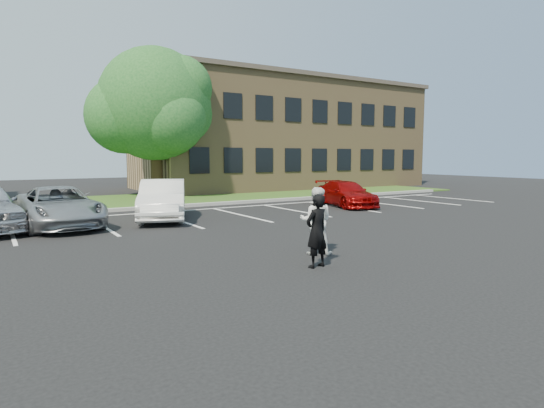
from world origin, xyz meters
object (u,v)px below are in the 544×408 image
object	(u,v)px
car_white_sedan	(163,200)
man_black_suit	(317,231)
office_building	(281,135)
car_red_compact	(346,194)
man_white_shirt	(316,221)
tree	(156,107)
car_silver_minivan	(59,207)

from	to	relation	value
car_white_sedan	man_black_suit	bearing A→B (deg)	-66.47
office_building	car_red_compact	distance (m)	15.22
man_black_suit	man_white_shirt	distance (m)	1.37
tree	car_red_compact	distance (m)	12.59
man_black_suit	car_silver_minivan	size ratio (longest dim) A/B	0.32
tree	office_building	bearing A→B (deg)	19.30
man_white_shirt	car_silver_minivan	xyz separation A→B (m)	(-4.91, 8.29, -0.14)
office_building	tree	size ratio (longest dim) A/B	2.55
man_black_suit	man_white_shirt	world-z (taller)	man_white_shirt
office_building	man_black_suit	distance (m)	27.06
office_building	car_silver_minivan	xyz separation A→B (m)	(-18.11, -13.52, -3.45)
man_white_shirt	car_white_sedan	size ratio (longest dim) A/B	0.36
man_white_shirt	car_red_compact	size ratio (longest dim) A/B	0.40
tree	man_white_shirt	world-z (taller)	tree
man_black_suit	car_red_compact	bearing A→B (deg)	-143.33
tree	man_black_suit	size ratio (longest dim) A/B	5.35
tree	car_silver_minivan	distance (m)	12.47
car_silver_minivan	man_black_suit	bearing A→B (deg)	-70.07
tree	car_red_compact	xyz separation A→B (m)	(6.28, -9.83, -4.73)
office_building	man_white_shirt	bearing A→B (deg)	-121.19
car_white_sedan	car_red_compact	distance (m)	9.20
car_white_sedan	car_red_compact	bearing A→B (deg)	19.67
car_silver_minivan	man_white_shirt	bearing A→B (deg)	-62.95
tree	man_white_shirt	distance (m)	18.43
man_black_suit	office_building	bearing A→B (deg)	-130.58
car_silver_minivan	office_building	bearing A→B (deg)	33.17
tree	car_white_sedan	xyz separation A→B (m)	(-2.91, -9.59, -4.57)
car_red_compact	office_building	bearing A→B (deg)	82.38
man_black_suit	car_white_sedan	size ratio (longest dim) A/B	0.35
office_building	man_white_shirt	distance (m)	25.71
man_white_shirt	car_silver_minivan	world-z (taller)	man_white_shirt
office_building	car_silver_minivan	bearing A→B (deg)	-143.25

